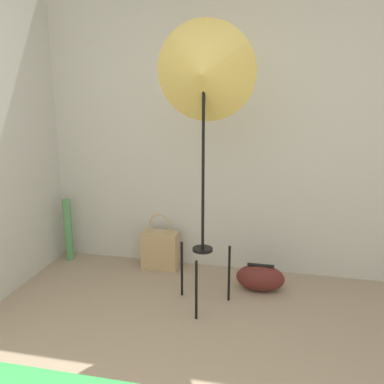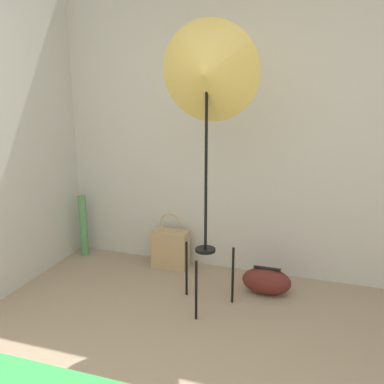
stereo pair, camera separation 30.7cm
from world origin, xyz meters
name	(u,v)px [view 1 (the left image)]	position (x,y,z in m)	size (l,w,h in m)	color
wall_back	(222,127)	(0.00, 2.48, 1.30)	(8.00, 0.05, 2.60)	beige
photo_umbrella	(204,76)	(-0.01, 1.72, 1.73)	(0.71, 0.36, 2.12)	black
tote_bag	(160,249)	(-0.53, 2.30, 0.18)	(0.33, 0.16, 0.52)	tan
duffel_bag	(260,278)	(0.41, 2.06, 0.11)	(0.40, 0.22, 0.23)	#5B231E
paper_roll	(68,230)	(-1.44, 2.30, 0.30)	(0.08, 0.08, 0.60)	#56995B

